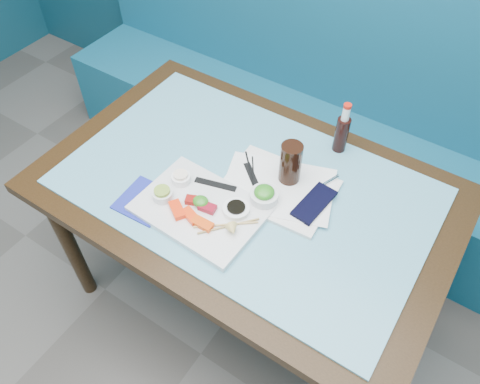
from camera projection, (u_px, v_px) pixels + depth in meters
The scene contains 34 objects.
booth_bench at pixel (337, 131), 2.34m from camera, with size 3.00×0.56×1.17m.
dining_table at pixel (246, 202), 1.66m from camera, with size 1.40×0.90×0.75m.
glass_top at pixel (246, 186), 1.59m from camera, with size 1.22×0.76×0.01m, color #5799AF.
sashimi_plate at pixel (201, 209), 1.51m from camera, with size 0.40×0.28×0.02m, color silver.
salmon_left at pixel (177, 210), 1.48m from camera, with size 0.07×0.04×0.02m, color #F72F09.
salmon_mid at pixel (191, 216), 1.47m from camera, with size 0.07×0.03×0.02m, color #FF360A.
salmon_right at pixel (203, 224), 1.45m from camera, with size 0.07×0.03×0.02m, color #EC4409.
tuna_left at pixel (194, 200), 1.51m from camera, with size 0.05×0.03×0.02m, color maroon.
tuna_right at pixel (207, 208), 1.49m from camera, with size 0.06×0.03×0.02m, color maroon.
seaweed_garnish at pixel (201, 201), 1.50m from camera, with size 0.05×0.05×0.03m, color #2C761B.
ramekin_wasabi at pixel (163, 195), 1.52m from camera, with size 0.07×0.07×0.03m, color white.
wasabi_fill at pixel (162, 191), 1.50m from camera, with size 0.05×0.05×0.01m, color olive.
ramekin_ginger at pixel (181, 178), 1.56m from camera, with size 0.06×0.06×0.03m, color white.
ginger_fill at pixel (181, 175), 1.55m from camera, with size 0.05×0.05×0.01m, color #F3DFC8.
soy_dish at pixel (236, 209), 1.48m from camera, with size 0.09×0.09×0.02m, color white.
soy_fill at pixel (236, 207), 1.47m from camera, with size 0.06×0.06×0.01m, color black.
lemon_wedge at pixel (232, 230), 1.42m from camera, with size 0.04×0.04×0.03m, color #DBBC67.
chopstick_sleeve at pixel (215, 184), 1.56m from camera, with size 0.14×0.02×0.00m, color black.
wooden_chopstick_a at pixel (226, 225), 1.45m from camera, with size 0.01×0.01×0.20m, color tan.
wooden_chopstick_b at pixel (229, 226), 1.45m from camera, with size 0.01×0.01×0.20m, color #997D48.
serving_tray at pixel (278, 189), 1.57m from camera, with size 0.36×0.27×0.01m, color silver.
paper_placemat at pixel (278, 187), 1.56m from camera, with size 0.37×0.26×0.00m, color white.
seaweed_bowl at pixel (264, 197), 1.51m from camera, with size 0.09×0.09×0.04m, color silver.
seaweed_salad at pixel (264, 192), 1.49m from camera, with size 0.07×0.07×0.03m, color #2A7C1C.
cola_glass at pixel (291, 163), 1.53m from camera, with size 0.07×0.07×0.15m, color black.
navy_pouch at pixel (314, 203), 1.51m from camera, with size 0.07×0.17×0.01m, color black.
fork at pixel (327, 183), 1.57m from camera, with size 0.01×0.01×0.10m, color white.
black_chopstick_a at pixel (252, 177), 1.59m from camera, with size 0.01×0.01×0.24m, color black.
black_chopstick_b at pixel (254, 178), 1.59m from camera, with size 0.01×0.01×0.20m, color black.
tray_sleeve at pixel (253, 177), 1.59m from camera, with size 0.02×0.14×0.00m, color black.
cola_bottle_body at pixel (341, 135), 1.65m from camera, with size 0.05×0.05×0.14m, color black.
cola_bottle_neck at pixel (346, 114), 1.58m from camera, with size 0.03×0.03×0.05m, color white.
cola_bottle_cap at pixel (348, 106), 1.56m from camera, with size 0.03×0.03×0.01m, color red.
blue_napkin at pixel (145, 201), 1.54m from camera, with size 0.16×0.16×0.01m, color navy.
Camera 1 is at (0.56, 0.56, 1.95)m, focal length 35.00 mm.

